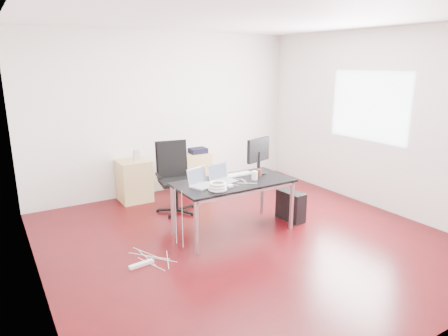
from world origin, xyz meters
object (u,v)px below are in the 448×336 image
filing_cabinet_left (134,181)px  pc_tower (291,206)px  desk (233,185)px  filing_cabinet_right (194,171)px  office_chair (174,174)px

filing_cabinet_left → pc_tower: (1.70, -2.04, -0.13)m
desk → filing_cabinet_right: bearing=78.6°
desk → pc_tower: bearing=-5.5°
desk → pc_tower: size_ratio=3.56×
office_chair → pc_tower: office_chair is taller
filing_cabinet_left → filing_cabinet_right: bearing=0.0°
filing_cabinet_right → pc_tower: 2.12m
office_chair → desk: bearing=-62.8°
filing_cabinet_right → pc_tower: size_ratio=1.56×
desk → office_chair: office_chair is taller
office_chair → filing_cabinet_left: bearing=127.0°
pc_tower → desk: bearing=170.0°
desk → filing_cabinet_right: desk is taller
desk → pc_tower: (0.96, -0.09, -0.46)m
desk → filing_cabinet_right: (0.39, 1.95, -0.33)m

